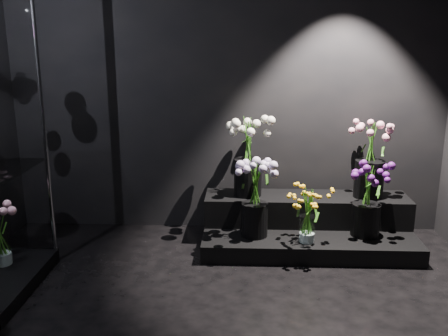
{
  "coord_description": "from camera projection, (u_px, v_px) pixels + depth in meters",
  "views": [
    {
      "loc": [
        0.17,
        -2.57,
        1.8
      ],
      "look_at": [
        0.01,
        1.2,
        0.8
      ],
      "focal_mm": 40.0,
      "sensor_mm": 36.0,
      "label": 1
    }
  ],
  "objects": [
    {
      "name": "wall_back",
      "position": [
        227.0,
        82.0,
        4.53
      ],
      "size": [
        4.0,
        0.0,
        4.0
      ],
      "primitive_type": "plane",
      "rotation": [
        1.57,
        0.0,
        0.0
      ],
      "color": "black",
      "rests_on": "floor"
    },
    {
      "name": "display_riser",
      "position": [
        307.0,
        225.0,
        4.46
      ],
      "size": [
        1.83,
        0.81,
        0.41
      ],
      "color": "black",
      "rests_on": "floor"
    },
    {
      "name": "bouquet_orange_bells",
      "position": [
        308.0,
        214.0,
        4.07
      ],
      "size": [
        0.35,
        0.35,
        0.47
      ],
      "rotation": [
        0.0,
        0.0,
        0.37
      ],
      "color": "white",
      "rests_on": "display_riser"
    },
    {
      "name": "bouquet_lilac",
      "position": [
        255.0,
        191.0,
        4.16
      ],
      "size": [
        0.41,
        0.41,
        0.67
      ],
      "rotation": [
        0.0,
        0.0,
        -0.09
      ],
      "color": "black",
      "rests_on": "display_riser"
    },
    {
      "name": "bouquet_purple",
      "position": [
        367.0,
        196.0,
        4.18
      ],
      "size": [
        0.39,
        0.39,
        0.63
      ],
      "rotation": [
        0.0,
        0.0,
        0.21
      ],
      "color": "black",
      "rests_on": "display_riser"
    },
    {
      "name": "bouquet_cream_roses",
      "position": [
        248.0,
        150.0,
        4.42
      ],
      "size": [
        0.42,
        0.42,
        0.73
      ],
      "rotation": [
        0.0,
        0.0,
        0.15
      ],
      "color": "black",
      "rests_on": "display_riser"
    },
    {
      "name": "bouquet_pink_roses",
      "position": [
        371.0,
        155.0,
        4.38
      ],
      "size": [
        0.42,
        0.42,
        0.67
      ],
      "rotation": [
        0.0,
        0.0,
        -0.16
      ],
      "color": "black",
      "rests_on": "display_riser"
    },
    {
      "name": "bouquet_case_base_pink",
      "position": [
        0.0,
        233.0,
        3.77
      ],
      "size": [
        0.37,
        0.37,
        0.48
      ],
      "rotation": [
        0.0,
        0.0,
        0.17
      ],
      "color": "white",
      "rests_on": "display_case"
    }
  ]
}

